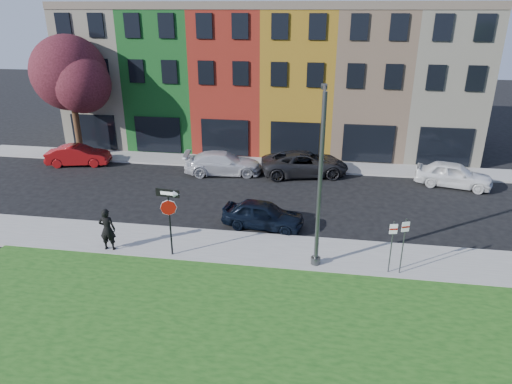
% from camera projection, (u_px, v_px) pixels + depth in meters
% --- Properties ---
extents(ground, '(120.00, 120.00, 0.00)m').
position_uv_depth(ground, '(261.00, 290.00, 17.64)').
color(ground, black).
rests_on(ground, ground).
extents(sidewalk_near, '(40.00, 3.00, 0.12)m').
position_uv_depth(sidewalk_near, '(315.00, 254.00, 20.07)').
color(sidewalk_near, gray).
rests_on(sidewalk_near, ground).
extents(sidewalk_far, '(40.00, 2.40, 0.12)m').
position_uv_depth(sidewalk_far, '(250.00, 163.00, 31.78)').
color(sidewalk_far, gray).
rests_on(sidewalk_far, ground).
extents(rowhouse_block, '(30.00, 10.12, 10.00)m').
position_uv_depth(rowhouse_block, '(269.00, 78.00, 35.51)').
color(rowhouse_block, '#BEB59D').
rests_on(rowhouse_block, ground).
extents(stop_sign, '(1.05, 0.15, 3.06)m').
position_uv_depth(stop_sign, '(169.00, 209.00, 19.11)').
color(stop_sign, black).
rests_on(stop_sign, sidewalk_near).
extents(man, '(0.79, 0.59, 1.96)m').
position_uv_depth(man, '(107.00, 229.00, 20.00)').
color(man, black).
rests_on(man, sidewalk_near).
extents(sedan_near, '(2.65, 4.43, 1.37)m').
position_uv_depth(sedan_near, '(263.00, 214.00, 22.42)').
color(sedan_near, black).
rests_on(sedan_near, ground).
extents(parked_car_red, '(3.19, 4.80, 1.38)m').
position_uv_depth(parked_car_red, '(78.00, 155.00, 31.33)').
color(parked_car_red, maroon).
rests_on(parked_car_red, ground).
extents(parked_car_silver, '(3.54, 5.63, 1.46)m').
position_uv_depth(parked_car_silver, '(223.00, 163.00, 29.64)').
color(parked_car_silver, silver).
rests_on(parked_car_silver, ground).
extents(parked_car_dark, '(5.08, 6.72, 1.55)m').
position_uv_depth(parked_car_dark, '(305.00, 164.00, 29.41)').
color(parked_car_dark, black).
rests_on(parked_car_dark, ground).
extents(parked_car_white, '(3.86, 5.25, 1.50)m').
position_uv_depth(parked_car_white, '(453.00, 175.00, 27.55)').
color(parked_car_white, white).
rests_on(parked_car_white, ground).
extents(street_lamp, '(0.40, 2.58, 7.19)m').
position_uv_depth(street_lamp, '(320.00, 181.00, 18.04)').
color(street_lamp, '#424446').
rests_on(street_lamp, sidewalk_near).
extents(parking_sign_a, '(0.32, 0.12, 2.29)m').
position_uv_depth(parking_sign_a, '(392.00, 241.00, 18.06)').
color(parking_sign_a, '#424446').
rests_on(parking_sign_a, sidewalk_near).
extents(parking_sign_b, '(0.31, 0.15, 2.44)m').
position_uv_depth(parking_sign_b, '(404.00, 240.00, 17.97)').
color(parking_sign_b, '#424446').
rests_on(parking_sign_b, sidewalk_near).
extents(tree_purple, '(6.09, 5.33, 8.41)m').
position_uv_depth(tree_purple, '(71.00, 75.00, 31.11)').
color(tree_purple, black).
rests_on(tree_purple, sidewalk_far).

